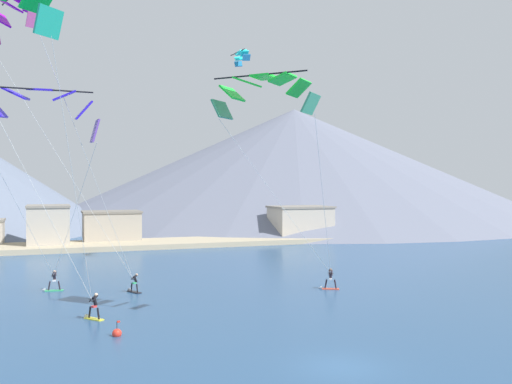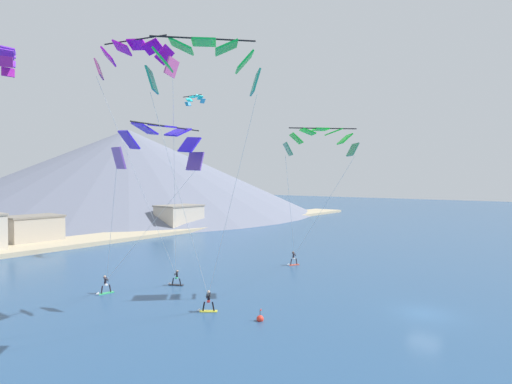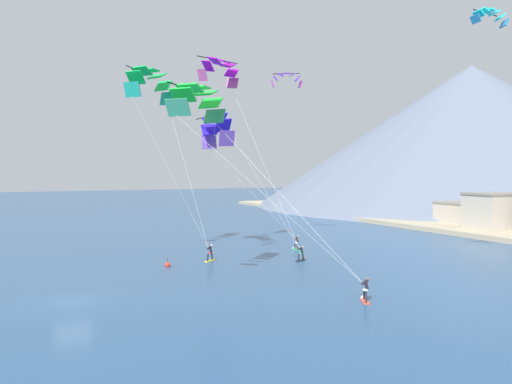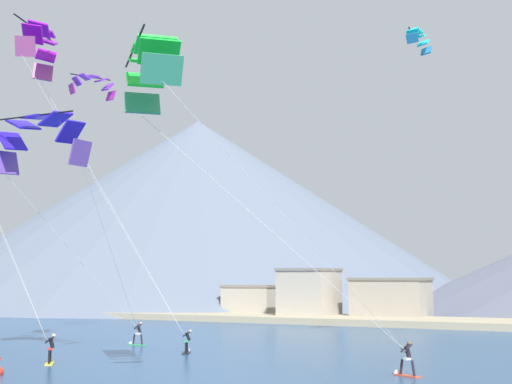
{
  "view_description": "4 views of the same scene",
  "coord_description": "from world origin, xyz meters",
  "px_view_note": "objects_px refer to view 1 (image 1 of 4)",
  "views": [
    {
      "loc": [
        -13.32,
        -24.4,
        8.88
      ],
      "look_at": [
        -0.3,
        11.42,
        8.35
      ],
      "focal_mm": 40.0,
      "sensor_mm": 36.0,
      "label": 1
    },
    {
      "loc": [
        -33.76,
        -9.25,
        10.93
      ],
      "look_at": [
        -0.61,
        17.08,
        9.63
      ],
      "focal_mm": 28.0,
      "sensor_mm": 36.0,
      "label": 2
    },
    {
      "loc": [
        36.92,
        -3.36,
        9.24
      ],
      "look_at": [
        0.93,
        13.87,
        7.51
      ],
      "focal_mm": 35.0,
      "sensor_mm": 36.0,
      "label": 3
    },
    {
      "loc": [
        18.94,
        -17.34,
        4.9
      ],
      "look_at": [
        1.95,
        15.62,
        9.38
      ],
      "focal_mm": 50.0,
      "sensor_mm": 36.0,
      "label": 4
    }
  ],
  "objects_px": {
    "kitesurfer_far_left": "(92,311)",
    "parafoil_kite_mid_center": "(41,108)",
    "kitesurfer_mid_center": "(52,284)",
    "parafoil_kite_distant_high_outer": "(241,56)",
    "parafoil_kite_near_lead": "(19,13)",
    "parafoil_kite_far_left": "(3,6)",
    "race_marker_buoy": "(117,333)",
    "kitesurfer_near_lead": "(133,287)",
    "parafoil_kite_near_trail": "(265,91)",
    "kitesurfer_near_trail": "(328,282)"
  },
  "relations": [
    {
      "from": "kitesurfer_far_left",
      "to": "parafoil_kite_mid_center",
      "type": "distance_m",
      "value": 13.82
    },
    {
      "from": "kitesurfer_mid_center",
      "to": "parafoil_kite_distant_high_outer",
      "type": "height_order",
      "value": "parafoil_kite_distant_high_outer"
    },
    {
      "from": "parafoil_kite_near_lead",
      "to": "parafoil_kite_mid_center",
      "type": "relative_size",
      "value": 1.46
    },
    {
      "from": "kitesurfer_mid_center",
      "to": "parafoil_kite_distant_high_outer",
      "type": "bearing_deg",
      "value": 22.63
    },
    {
      "from": "parafoil_kite_far_left",
      "to": "race_marker_buoy",
      "type": "distance_m",
      "value": 19.33
    },
    {
      "from": "kitesurfer_near_lead",
      "to": "race_marker_buoy",
      "type": "bearing_deg",
      "value": -101.59
    },
    {
      "from": "parafoil_kite_near_lead",
      "to": "parafoil_kite_near_trail",
      "type": "xyz_separation_m",
      "value": [
        14.8,
        -7.76,
        -5.6
      ]
    },
    {
      "from": "parafoil_kite_distant_high_outer",
      "to": "race_marker_buoy",
      "type": "height_order",
      "value": "parafoil_kite_distant_high_outer"
    },
    {
      "from": "kitesurfer_far_left",
      "to": "parafoil_kite_near_lead",
      "type": "bearing_deg",
      "value": 147.41
    },
    {
      "from": "parafoil_kite_distant_high_outer",
      "to": "kitesurfer_far_left",
      "type": "bearing_deg",
      "value": -130.88
    },
    {
      "from": "kitesurfer_near_lead",
      "to": "parafoil_kite_distant_high_outer",
      "type": "distance_m",
      "value": 28.0
    },
    {
      "from": "parafoil_kite_far_left",
      "to": "kitesurfer_mid_center",
      "type": "bearing_deg",
      "value": 81.46
    },
    {
      "from": "kitesurfer_far_left",
      "to": "parafoil_kite_far_left",
      "type": "xyz_separation_m",
      "value": [
        -4.91,
        -4.94,
        17.99
      ]
    },
    {
      "from": "kitesurfer_near_lead",
      "to": "kitesurfer_mid_center",
      "type": "xyz_separation_m",
      "value": [
        -6.27,
        2.86,
        0.11
      ]
    },
    {
      "from": "kitesurfer_near_lead",
      "to": "parafoil_kite_distant_high_outer",
      "type": "xyz_separation_m",
      "value": [
        13.03,
        10.91,
        22.25
      ]
    },
    {
      "from": "kitesurfer_mid_center",
      "to": "kitesurfer_far_left",
      "type": "xyz_separation_m",
      "value": [
        2.46,
        -11.41,
        0.01
      ]
    },
    {
      "from": "parafoil_kite_far_left",
      "to": "race_marker_buoy",
      "type": "bearing_deg",
      "value": 0.83
    },
    {
      "from": "parafoil_kite_near_trail",
      "to": "kitesurfer_mid_center",
      "type": "bearing_deg",
      "value": 128.05
    },
    {
      "from": "kitesurfer_near_trail",
      "to": "parafoil_kite_near_lead",
      "type": "distance_m",
      "value": 31.17
    },
    {
      "from": "race_marker_buoy",
      "to": "kitesurfer_near_trail",
      "type": "bearing_deg",
      "value": 26.31
    },
    {
      "from": "kitesurfer_near_lead",
      "to": "kitesurfer_mid_center",
      "type": "distance_m",
      "value": 6.89
    },
    {
      "from": "race_marker_buoy",
      "to": "kitesurfer_near_lead",
      "type": "bearing_deg",
      "value": 78.41
    },
    {
      "from": "parafoil_kite_near_lead",
      "to": "parafoil_kite_near_trail",
      "type": "height_order",
      "value": "parafoil_kite_near_lead"
    },
    {
      "from": "kitesurfer_near_trail",
      "to": "race_marker_buoy",
      "type": "height_order",
      "value": "kitesurfer_near_trail"
    },
    {
      "from": "kitesurfer_near_lead",
      "to": "parafoil_kite_near_lead",
      "type": "relative_size",
      "value": 0.08
    },
    {
      "from": "kitesurfer_far_left",
      "to": "parafoil_kite_near_lead",
      "type": "distance_m",
      "value": 20.53
    },
    {
      "from": "kitesurfer_far_left",
      "to": "parafoil_kite_distant_high_outer",
      "type": "distance_m",
      "value": 33.94
    },
    {
      "from": "parafoil_kite_near_trail",
      "to": "parafoil_kite_distant_high_outer",
      "type": "relative_size",
      "value": 3.67
    },
    {
      "from": "parafoil_kite_near_lead",
      "to": "parafoil_kite_near_trail",
      "type": "bearing_deg",
      "value": -27.68
    },
    {
      "from": "kitesurfer_mid_center",
      "to": "parafoil_kite_far_left",
      "type": "distance_m",
      "value": 24.44
    },
    {
      "from": "parafoil_kite_distant_high_outer",
      "to": "parafoil_kite_near_lead",
      "type": "bearing_deg",
      "value": -142.16
    },
    {
      "from": "parafoil_kite_near_lead",
      "to": "parafoil_kite_far_left",
      "type": "distance_m",
      "value": 8.03
    },
    {
      "from": "kitesurfer_mid_center",
      "to": "parafoil_kite_near_lead",
      "type": "bearing_deg",
      "value": -103.45
    },
    {
      "from": "kitesurfer_near_lead",
      "to": "kitesurfer_near_trail",
      "type": "distance_m",
      "value": 16.28
    },
    {
      "from": "race_marker_buoy",
      "to": "parafoil_kite_near_trail",
      "type": "bearing_deg",
      "value": -0.22
    },
    {
      "from": "parafoil_kite_far_left",
      "to": "kitesurfer_near_lead",
      "type": "bearing_deg",
      "value": 57.1
    },
    {
      "from": "kitesurfer_mid_center",
      "to": "parafoil_kite_near_trail",
      "type": "bearing_deg",
      "value": -51.95
    },
    {
      "from": "kitesurfer_mid_center",
      "to": "parafoil_kite_mid_center",
      "type": "bearing_deg",
      "value": -93.94
    },
    {
      "from": "kitesurfer_near_lead",
      "to": "parafoil_kite_near_lead",
      "type": "bearing_deg",
      "value": -145.69
    },
    {
      "from": "kitesurfer_far_left",
      "to": "parafoil_kite_mid_center",
      "type": "xyz_separation_m",
      "value": [
        -3.12,
        1.75,
        13.35
      ]
    },
    {
      "from": "parafoil_kite_near_lead",
      "to": "parafoil_kite_far_left",
      "type": "relative_size",
      "value": 1.1
    },
    {
      "from": "kitesurfer_near_trail",
      "to": "kitesurfer_far_left",
      "type": "xyz_separation_m",
      "value": [
        -19.52,
        -4.28,
        -0.01
      ]
    },
    {
      "from": "parafoil_kite_near_lead",
      "to": "race_marker_buoy",
      "type": "relative_size",
      "value": 20.02
    },
    {
      "from": "kitesurfer_near_lead",
      "to": "parafoil_kite_near_trail",
      "type": "height_order",
      "value": "parafoil_kite_near_trail"
    },
    {
      "from": "parafoil_kite_near_lead",
      "to": "kitesurfer_near_lead",
      "type": "bearing_deg",
      "value": 34.31
    },
    {
      "from": "race_marker_buoy",
      "to": "parafoil_kite_mid_center",
      "type": "bearing_deg",
      "value": 122.4
    },
    {
      "from": "parafoil_kite_distant_high_outer",
      "to": "race_marker_buoy",
      "type": "distance_m",
      "value": 36.7
    },
    {
      "from": "parafoil_kite_near_lead",
      "to": "parafoil_kite_mid_center",
      "type": "distance_m",
      "value": 6.71
    },
    {
      "from": "parafoil_kite_near_trail",
      "to": "parafoil_kite_distant_high_outer",
      "type": "xyz_separation_m",
      "value": [
        6.55,
        24.34,
        7.9
      ]
    },
    {
      "from": "kitesurfer_far_left",
      "to": "parafoil_kite_far_left",
      "type": "height_order",
      "value": "parafoil_kite_far_left"
    }
  ]
}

